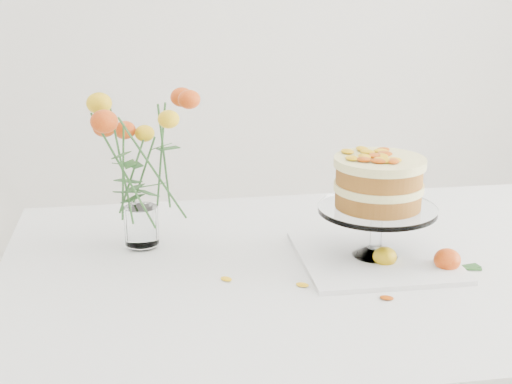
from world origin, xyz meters
TOP-DOWN VIEW (x-y plane):
  - table at (0.00, 0.00)m, footprint 1.43×0.93m
  - napkin at (0.06, 0.00)m, footprint 0.31×0.31m
  - cake_stand at (0.06, 0.00)m, footprint 0.24×0.24m
  - rose_vase at (-0.42, 0.15)m, footprint 0.32×0.32m
  - loose_rose_near at (0.07, -0.03)m, footprint 0.09×0.05m
  - loose_rose_far at (0.18, -0.07)m, footprint 0.10×0.05m
  - stray_petal_a at (-0.12, -0.10)m, footprint 0.03×0.02m
  - stray_petal_b at (-0.02, -0.14)m, footprint 0.03×0.02m
  - stray_petal_c at (0.02, -0.18)m, footprint 0.03×0.02m
  - stray_petal_d at (-0.26, -0.05)m, footprint 0.03×0.02m

SIDE VIEW (x-z plane):
  - table at x=0.00m, z-range 0.30..1.05m
  - stray_petal_a at x=-0.12m, z-range 0.76..0.76m
  - stray_petal_b at x=-0.02m, z-range 0.76..0.76m
  - stray_petal_c at x=0.02m, z-range 0.76..0.76m
  - stray_petal_d at x=-0.26m, z-range 0.76..0.76m
  - napkin at x=0.06m, z-range 0.76..0.77m
  - loose_rose_near at x=0.07m, z-range 0.76..0.80m
  - loose_rose_far at x=0.18m, z-range 0.76..0.80m
  - cake_stand at x=0.06m, z-range 0.80..1.02m
  - rose_vase at x=-0.42m, z-range 0.79..1.15m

